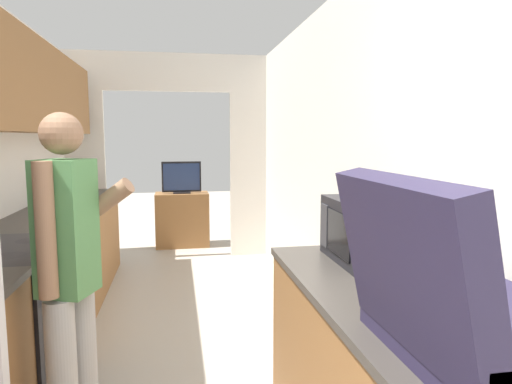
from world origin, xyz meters
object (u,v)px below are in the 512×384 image
object	(u,v)px
microwave	(370,231)
tv_cabinet	(182,219)
suitcase	(458,309)
person	(69,281)
television	(182,178)
range_oven	(1,327)

from	to	relation	value
microwave	tv_cabinet	size ratio (longest dim) A/B	0.65
suitcase	microwave	xyz separation A→B (m)	(0.19, 0.99, 0.00)
suitcase	tv_cabinet	xyz separation A→B (m)	(-0.67, 5.25, -0.68)
person	microwave	size ratio (longest dim) A/B	3.34
television	microwave	bearing A→B (deg)	-78.56
person	suitcase	distance (m)	1.62
suitcase	person	bearing A→B (deg)	139.43
suitcase	television	size ratio (longest dim) A/B	1.23
microwave	television	size ratio (longest dim) A/B	0.91
tv_cabinet	person	bearing A→B (deg)	-97.50
range_oven	tv_cabinet	xyz separation A→B (m)	(1.04, 3.68, -0.09)
range_oven	television	xyz separation A→B (m)	(1.04, 3.64, 0.50)
suitcase	range_oven	bearing A→B (deg)	137.37
person	range_oven	bearing A→B (deg)	62.37
range_oven	microwave	distance (m)	2.07
microwave	television	world-z (taller)	microwave
person	microwave	distance (m)	1.42
range_oven	person	xyz separation A→B (m)	(0.49, -0.53, 0.41)
person	television	size ratio (longest dim) A/B	3.04
range_oven	tv_cabinet	distance (m)	3.82
television	suitcase	bearing A→B (deg)	-82.71
tv_cabinet	television	size ratio (longest dim) A/B	1.40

